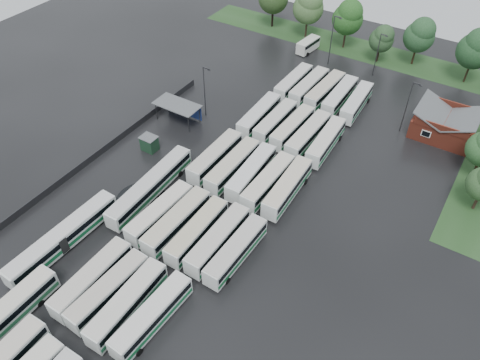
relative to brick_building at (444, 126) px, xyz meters
The scene contains 45 objects.
ground 49.08m from the brick_building, 119.30° to the right, with size 160.00×160.00×0.00m, color black.
brick_building is the anchor object (origin of this frame).
wash_shed 46.14m from the brick_building, 153.27° to the right, with size 8.20×4.20×3.58m.
utility_hut 50.26m from the brick_building, 143.11° to the right, with size 2.70×2.20×2.62m.
grass_strip_north 31.19m from the brick_building, 134.96° to the left, with size 80.00×10.00×0.01m, color #1F3F1A.
west_fence 57.83m from the brick_building, 143.04° to the right, with size 0.10×50.00×1.20m, color #2D2D30.
bus_r1c0 61.69m from the brick_building, 117.25° to the right, with size 2.59×11.86×3.30m.
bus_r1c1 60.54m from the brick_building, 114.75° to the right, with size 2.94×11.67×3.22m.
bus_r1c2 59.44m from the brick_building, 111.91° to the right, with size 2.83×12.04×3.33m.
bus_r1c3 57.93m from the brick_building, 108.85° to the right, with size 2.94×11.72×3.24m.
bus_r2c0 50.48m from the brick_building, 124.00° to the right, with size 2.98×11.81×3.26m.
bus_r2c1 48.90m from the brick_building, 121.01° to the right, with size 2.79×12.22×3.39m.
bus_r2c2 47.16m from the brick_building, 117.64° to the right, with size 2.63×11.69×3.25m.
bus_r2c3 45.50m from the brick_building, 114.20° to the right, with size 2.59×11.95×3.32m.
bus_r2c4 44.60m from the brick_building, 110.56° to the right, with size 2.70×11.61×3.22m.
bus_r3c0 39.82m from the brick_building, 135.90° to the right, with size 2.59×12.08×3.36m.
bus_r3c1 37.62m from the brick_building, 131.77° to the right, with size 2.63×12.16×3.38m.
bus_r3c2 35.34m from the brick_building, 128.15° to the right, with size 3.09×12.12×3.35m.
bus_r3c3 33.81m from the brick_building, 123.43° to the right, with size 2.74×12.01×3.33m.
bus_r3c4 31.85m from the brick_building, 119.27° to the right, with size 3.01×12.20×3.37m.
bus_r4c0 31.82m from the brick_building, 153.69° to the right, with size 2.86×11.96×3.31m.
bus_r4c1 28.90m from the brick_building, 150.75° to the right, with size 2.55×11.53×3.20m.
bus_r4c2 26.07m from the brick_building, 147.18° to the right, with size 2.80×11.59×3.21m.
bus_r4c3 23.76m from the brick_building, 141.78° to the right, with size 2.86×12.11×3.35m.
bus_r4c4 21.28m from the brick_building, 136.42° to the right, with size 2.98×11.83×3.27m.
bus_r5c0 28.58m from the brick_building, behind, with size 2.57×11.57×3.21m.
bus_r5c1 25.32m from the brick_building, behind, with size 2.87×11.91×3.30m.
bus_r5c2 22.11m from the brick_building, behind, with size 3.16×12.18×3.36m.
bus_r5c3 18.97m from the brick_building, behind, with size 2.68×11.88×3.30m.
bus_r5c4 15.57m from the brick_building, behind, with size 3.03×11.72×3.23m.
artic_bus_west_b 50.54m from the brick_building, 130.66° to the right, with size 3.01×17.44×3.22m.
artic_bus_west_c 63.56m from the brick_building, 124.78° to the right, with size 2.94×17.40×3.22m.
minibus 36.51m from the brick_building, 155.66° to the left, with size 3.00×6.40×2.69m.
tree_north_1 42.59m from the brick_building, 150.16° to the left, with size 6.88×6.88×11.39m.
tree_north_2 34.71m from the brick_building, 142.35° to the left, with size 6.65×6.65×11.02m.
tree_north_3 26.52m from the brick_building, 134.65° to the left, with size 5.07×5.07×8.40m.
tree_north_4 25.19m from the brick_building, 118.53° to the left, with size 6.28×6.28×10.40m.
tree_north_5 20.91m from the brick_building, 92.01° to the left, with size 6.96×6.96×11.53m.
lamp_post_ne 7.93m from the brick_building, 156.35° to the right, with size 1.52×0.30×9.84m.
lamp_post_nw 41.77m from the brick_building, 155.76° to the right, with size 1.53×0.30×9.94m.
lamp_post_back_w 29.85m from the brick_building, 155.49° to the left, with size 1.63×0.32×10.59m.
lamp_post_back_e 21.71m from the brick_building, 143.34° to the left, with size 1.39×0.27×9.05m.
puddle_0 70.56m from the brick_building, 114.16° to the right, with size 3.78×3.78×0.01m, color black.
puddle_2 52.35m from the brick_building, 130.14° to the right, with size 7.52×7.52×0.01m, color black.
puddle_3 46.95m from the brick_building, 115.30° to the right, with size 3.32×3.32×0.01m, color black.
Camera 1 is at (29.10, -30.85, 49.67)m, focal length 35.00 mm.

